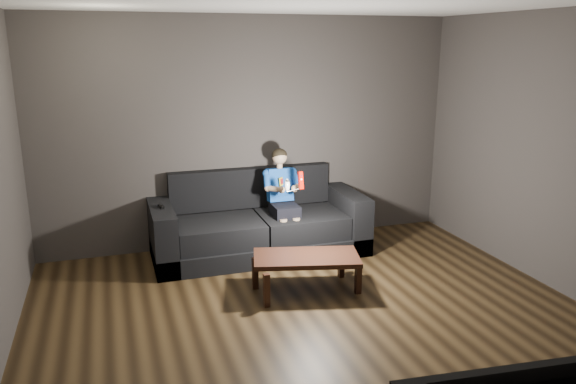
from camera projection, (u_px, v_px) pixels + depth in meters
name	position (u px, v px, depth m)	size (l,w,h in m)	color
floor	(328.00, 337.00, 4.69)	(5.00, 5.00, 0.00)	black
back_wall	(251.00, 133.00, 6.64)	(5.00, 0.04, 2.70)	#3B3734
sofa	(258.00, 227.00, 6.53)	(2.43, 1.05, 0.94)	black
child	(282.00, 190.00, 6.43)	(0.43, 0.52, 1.05)	black
wii_remote_red	(301.00, 180.00, 6.03)	(0.05, 0.07, 0.19)	#C10B00
nunchuk_white	(287.00, 185.00, 6.00)	(0.08, 0.10, 0.15)	silver
wii_remote_black	(161.00, 207.00, 6.02)	(0.06, 0.14, 0.03)	black
coffee_table	(306.00, 260.00, 5.48)	(1.12, 0.75, 0.37)	black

